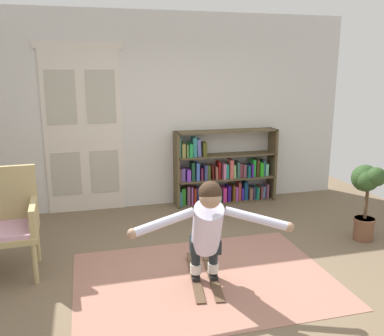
{
  "coord_description": "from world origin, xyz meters",
  "views": [
    {
      "loc": [
        -1.1,
        -3.59,
        2.1
      ],
      "look_at": [
        -0.0,
        0.57,
        1.05
      ],
      "focal_mm": 38.61,
      "sensor_mm": 36.0,
      "label": 1
    }
  ],
  "objects_px": {
    "bookshelf": "(221,174)",
    "wicker_chair": "(7,219)",
    "skis_pair": "(204,276)",
    "person_skier": "(207,226)",
    "potted_plant": "(367,190)"
  },
  "relations": [
    {
      "from": "wicker_chair",
      "to": "skis_pair",
      "type": "xyz_separation_m",
      "value": [
        1.92,
        -0.65,
        -0.56
      ]
    },
    {
      "from": "wicker_chair",
      "to": "skis_pair",
      "type": "distance_m",
      "value": 2.1
    },
    {
      "from": "person_skier",
      "to": "bookshelf",
      "type": "bearing_deg",
      "value": 68.37
    },
    {
      "from": "wicker_chair",
      "to": "potted_plant",
      "type": "relative_size",
      "value": 1.15
    },
    {
      "from": "bookshelf",
      "to": "skis_pair",
      "type": "distance_m",
      "value": 2.52
    },
    {
      "from": "potted_plant",
      "to": "person_skier",
      "type": "xyz_separation_m",
      "value": [
        -2.22,
        -0.64,
        0.0
      ]
    },
    {
      "from": "person_skier",
      "to": "wicker_chair",
      "type": "bearing_deg",
      "value": 155.33
    },
    {
      "from": "bookshelf",
      "to": "wicker_chair",
      "type": "relative_size",
      "value": 1.48
    },
    {
      "from": "bookshelf",
      "to": "wicker_chair",
      "type": "height_order",
      "value": "bookshelf"
    },
    {
      "from": "skis_pair",
      "to": "bookshelf",
      "type": "bearing_deg",
      "value": 67.22
    },
    {
      "from": "wicker_chair",
      "to": "potted_plant",
      "type": "distance_m",
      "value": 4.12
    },
    {
      "from": "bookshelf",
      "to": "wicker_chair",
      "type": "xyz_separation_m",
      "value": [
        -2.88,
        -1.64,
        0.11
      ]
    },
    {
      "from": "skis_pair",
      "to": "person_skier",
      "type": "height_order",
      "value": "person_skier"
    },
    {
      "from": "skis_pair",
      "to": "person_skier",
      "type": "distance_m",
      "value": 0.67
    },
    {
      "from": "wicker_chair",
      "to": "person_skier",
      "type": "relative_size",
      "value": 0.75
    }
  ]
}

